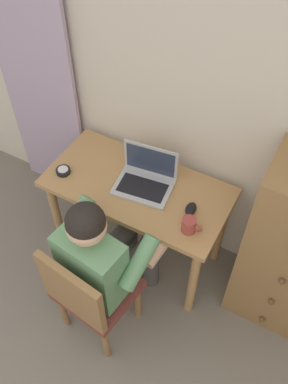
% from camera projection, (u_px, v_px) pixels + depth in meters
% --- Properties ---
extents(wall_back, '(4.80, 0.05, 2.50)m').
position_uv_depth(wall_back, '(239.00, 108.00, 2.22)').
color(wall_back, beige).
rests_on(wall_back, ground_plane).
extents(curtain_panel, '(0.61, 0.03, 2.22)m').
position_uv_depth(curtain_panel, '(34.00, 67.00, 2.70)').
color(curtain_panel, '#B29EBC').
rests_on(curtain_panel, ground_plane).
extents(desk, '(1.14, 0.57, 0.74)m').
position_uv_depth(desk, '(138.00, 198.00, 2.63)').
color(desk, tan).
rests_on(desk, ground_plane).
extents(chair, '(0.47, 0.45, 0.86)m').
position_uv_depth(chair, '(89.00, 293.00, 2.36)').
color(chair, brown).
rests_on(chair, ground_plane).
extents(person_seated, '(0.58, 0.61, 1.18)m').
position_uv_depth(person_seated, '(107.00, 254.00, 2.32)').
color(person_seated, '#4C4C4C').
rests_on(person_seated, ground_plane).
extents(laptop, '(0.37, 0.29, 0.24)m').
position_uv_depth(laptop, '(146.00, 178.00, 2.51)').
color(laptop, '#B7BABF').
rests_on(laptop, desk).
extents(computer_mouse, '(0.07, 0.11, 0.03)m').
position_uv_depth(computer_mouse, '(191.00, 209.00, 2.40)').
color(computer_mouse, black).
rests_on(computer_mouse, desk).
extents(desk_clock, '(0.09, 0.09, 0.03)m').
position_uv_depth(desk_clock, '(63.00, 171.00, 2.60)').
color(desk_clock, black).
rests_on(desk_clock, desk).
extents(coffee_mug, '(0.12, 0.08, 0.09)m').
position_uv_depth(coffee_mug, '(189.00, 225.00, 2.29)').
color(coffee_mug, '#9E3D38').
rests_on(coffee_mug, desk).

